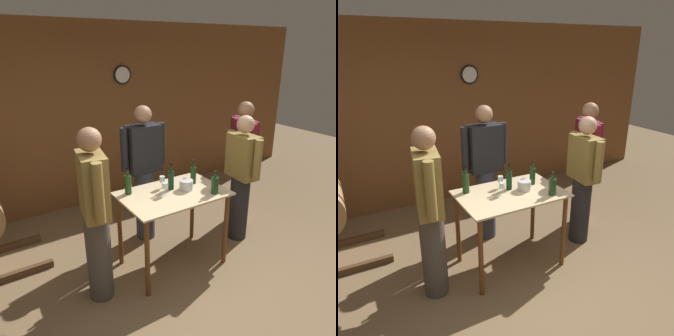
% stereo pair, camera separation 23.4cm
% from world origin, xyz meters
% --- Properties ---
extents(ground_plane, '(14.00, 14.00, 0.00)m').
position_xyz_m(ground_plane, '(0.00, 0.00, 0.00)').
color(ground_plane, brown).
extents(back_wall, '(8.40, 0.08, 2.70)m').
position_xyz_m(back_wall, '(0.00, 2.69, 1.35)').
color(back_wall, brown).
rests_on(back_wall, ground_plane).
extents(tasting_table, '(1.12, 0.74, 0.88)m').
position_xyz_m(tasting_table, '(0.17, 0.66, 0.72)').
color(tasting_table, beige).
rests_on(tasting_table, ground_plane).
extents(wine_bottle_far_left, '(0.07, 0.07, 0.28)m').
position_xyz_m(wine_bottle_far_left, '(-0.24, 0.89, 0.99)').
color(wine_bottle_far_left, '#193819').
rests_on(wine_bottle_far_left, tasting_table).
extents(wine_bottle_left, '(0.06, 0.06, 0.29)m').
position_xyz_m(wine_bottle_left, '(0.20, 0.75, 0.99)').
color(wine_bottle_left, black).
rests_on(wine_bottle_left, tasting_table).
extents(wine_bottle_center, '(0.06, 0.06, 0.28)m').
position_xyz_m(wine_bottle_center, '(0.50, 0.75, 0.99)').
color(wine_bottle_center, '#193819').
rests_on(wine_bottle_center, tasting_table).
extents(wine_bottle_right, '(0.08, 0.08, 0.25)m').
position_xyz_m(wine_bottle_right, '(0.53, 0.41, 0.98)').
color(wine_bottle_right, '#193819').
rests_on(wine_bottle_right, tasting_table).
extents(wine_glass_near_left, '(0.06, 0.06, 0.14)m').
position_xyz_m(wine_glass_near_left, '(0.06, 0.66, 0.98)').
color(wine_glass_near_left, silver).
rests_on(wine_glass_near_left, tasting_table).
extents(wine_glass_near_center, '(0.06, 0.06, 0.14)m').
position_xyz_m(wine_glass_near_center, '(0.13, 0.82, 0.98)').
color(wine_glass_near_center, silver).
rests_on(wine_glass_near_center, tasting_table).
extents(ice_bucket, '(0.15, 0.15, 0.11)m').
position_xyz_m(ice_bucket, '(0.33, 0.65, 0.94)').
color(ice_bucket, silver).
rests_on(ice_bucket, tasting_table).
extents(person_host, '(0.29, 0.58, 1.72)m').
position_xyz_m(person_host, '(-0.72, 0.61, 0.91)').
color(person_host, '#4C4742').
rests_on(person_host, ground_plane).
extents(person_visitor_with_scarf, '(0.25, 0.59, 1.60)m').
position_xyz_m(person_visitor_with_scarf, '(1.18, 0.67, 0.84)').
color(person_visitor_with_scarf, '#232328').
rests_on(person_visitor_with_scarf, ground_plane).
extents(person_visitor_bearded, '(0.34, 0.56, 1.69)m').
position_xyz_m(person_visitor_bearded, '(1.50, 0.99, 0.89)').
color(person_visitor_bearded, '#B7AD93').
rests_on(person_visitor_bearded, ground_plane).
extents(person_visitor_near_door, '(0.59, 0.24, 1.71)m').
position_xyz_m(person_visitor_near_door, '(0.18, 1.32, 0.91)').
color(person_visitor_near_door, '#333847').
rests_on(person_visitor_near_door, ground_plane).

